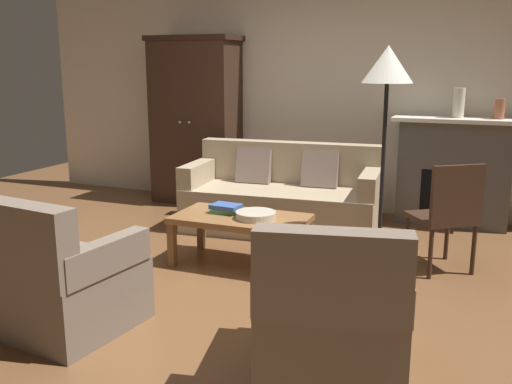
{
  "coord_description": "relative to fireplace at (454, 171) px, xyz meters",
  "views": [
    {
      "loc": [
        1.8,
        -3.78,
        1.64
      ],
      "look_at": [
        -0.01,
        0.69,
        0.55
      ],
      "focal_mm": 39.56,
      "sensor_mm": 36.0,
      "label": 1
    }
  ],
  "objects": [
    {
      "name": "armoire",
      "position": [
        -2.95,
        -0.08,
        0.42
      ],
      "size": [
        1.06,
        0.57,
        1.97
      ],
      "color": "#382319",
      "rests_on": "ground"
    },
    {
      "name": "back_wall",
      "position": [
        -1.55,
        0.25,
        0.83
      ],
      "size": [
        7.2,
        0.1,
        2.8
      ],
      "primitive_type": "cube",
      "color": "silver",
      "rests_on": "ground"
    },
    {
      "name": "ground_plane",
      "position": [
        -1.55,
        -2.3,
        -0.57
      ],
      "size": [
        9.6,
        9.6,
        0.0
      ],
      "primitive_type": "plane",
      "color": "brown"
    },
    {
      "name": "floor_lamp",
      "position": [
        -0.41,
        -1.98,
        0.97
      ],
      "size": [
        0.36,
        0.36,
        1.77
      ],
      "color": "black",
      "rests_on": "ground"
    },
    {
      "name": "fireplace",
      "position": [
        0.0,
        0.0,
        0.0
      ],
      "size": [
        1.26,
        0.48,
        1.12
      ],
      "color": "#4C4947",
      "rests_on": "ground"
    },
    {
      "name": "dog",
      "position": [
        -3.17,
        -2.45,
        -0.32
      ],
      "size": [
        0.57,
        0.28,
        0.39
      ],
      "color": "beige",
      "rests_on": "ground"
    },
    {
      "name": "mantel_vase_cream",
      "position": [
        -0.0,
        -0.02,
        0.7
      ],
      "size": [
        0.11,
        0.11,
        0.3
      ],
      "primitive_type": "cylinder",
      "color": "beige",
      "rests_on": "fireplace"
    },
    {
      "name": "fruit_bowl",
      "position": [
        -1.4,
        -1.98,
        -0.12
      ],
      "size": [
        0.33,
        0.33,
        0.06
      ],
      "primitive_type": "cylinder",
      "color": "beige",
      "rests_on": "coffee_table"
    },
    {
      "name": "armchair_near_right",
      "position": [
        -0.42,
        -3.33,
        -0.25
      ],
      "size": [
        0.91,
        0.91,
        0.88
      ],
      "color": "#756656",
      "rests_on": "ground"
    },
    {
      "name": "mantel_vase_terracotta",
      "position": [
        0.38,
        -0.02,
        0.65
      ],
      "size": [
        0.1,
        0.1,
        0.2
      ],
      "primitive_type": "cylinder",
      "color": "#A86042",
      "rests_on": "fireplace"
    },
    {
      "name": "coffee_table",
      "position": [
        -1.55,
        -1.95,
        -0.2
      ],
      "size": [
        1.1,
        0.6,
        0.42
      ],
      "color": "olive",
      "rests_on": "ground"
    },
    {
      "name": "book_stack",
      "position": [
        -1.7,
        -1.91,
        -0.11
      ],
      "size": [
        0.26,
        0.19,
        0.07
      ],
      "color": "#427A4C",
      "rests_on": "coffee_table"
    },
    {
      "name": "couch",
      "position": [
        -1.58,
        -0.84,
        -0.25
      ],
      "size": [
        1.98,
        1.0,
        0.86
      ],
      "color": "tan",
      "rests_on": "ground"
    },
    {
      "name": "side_chair_wooden",
      "position": [
        0.04,
        -1.51,
        -0.06
      ],
      "size": [
        0.61,
        0.61,
        0.9
      ],
      "color": "#382319",
      "rests_on": "ground"
    },
    {
      "name": "armchair_near_left",
      "position": [
        -2.12,
        -3.47,
        -0.25
      ],
      "size": [
        0.86,
        0.86,
        0.88
      ],
      "color": "#756656",
      "rests_on": "ground"
    }
  ]
}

